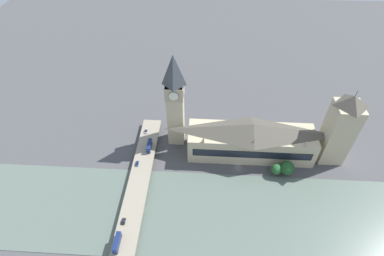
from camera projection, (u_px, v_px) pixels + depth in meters
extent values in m
plane|color=#4C4C4F|center=(238.00, 168.00, 203.11)|extent=(600.00, 600.00, 0.00)
cube|color=slate|center=(241.00, 215.00, 177.92)|extent=(58.26, 360.00, 0.30)
cube|color=#C1B28E|center=(250.00, 143.00, 205.97)|extent=(22.80, 85.19, 20.29)
cube|color=black|center=(252.00, 155.00, 197.01)|extent=(0.40, 78.38, 6.09)
pyramid|color=#514C42|center=(253.00, 129.00, 196.18)|extent=(22.34, 83.49, 7.72)
cone|color=tan|center=(306.00, 144.00, 188.34)|extent=(2.20, 2.20, 5.00)
cone|color=tan|center=(254.00, 141.00, 189.71)|extent=(2.20, 2.20, 5.00)
cone|color=tan|center=(203.00, 139.00, 191.08)|extent=(2.20, 2.20, 5.00)
cube|color=#C1B28E|center=(176.00, 114.00, 205.17)|extent=(11.06, 11.06, 49.94)
cube|color=tan|center=(174.00, 91.00, 191.20)|extent=(11.73, 11.73, 9.96)
cylinder|color=black|center=(174.00, 96.00, 187.12)|extent=(0.50, 6.94, 6.94)
cylinder|color=silver|center=(174.00, 96.00, 187.04)|extent=(0.62, 6.43, 6.43)
cylinder|color=black|center=(175.00, 85.00, 195.27)|extent=(0.50, 6.94, 6.94)
cylinder|color=silver|center=(175.00, 85.00, 195.35)|extent=(0.62, 6.43, 6.43)
cylinder|color=black|center=(183.00, 91.00, 190.95)|extent=(6.94, 0.50, 6.94)
cylinder|color=silver|center=(184.00, 91.00, 190.95)|extent=(6.43, 0.62, 6.43)
cylinder|color=black|center=(166.00, 90.00, 191.44)|extent=(6.94, 0.50, 6.94)
cylinder|color=silver|center=(165.00, 90.00, 191.44)|extent=(6.43, 0.62, 6.43)
pyramid|color=#383D42|center=(173.00, 70.00, 180.35)|extent=(11.28, 11.28, 21.08)
cube|color=#C1B28E|center=(338.00, 133.00, 194.53)|extent=(16.14, 16.14, 46.40)
pyramid|color=#514C42|center=(353.00, 101.00, 175.78)|extent=(16.14, 16.14, 7.26)
cylinder|color=#333338|center=(357.00, 93.00, 171.84)|extent=(0.30, 0.30, 4.00)
cube|color=gray|center=(134.00, 208.00, 179.44)|extent=(3.00, 11.29, 3.74)
cube|color=gray|center=(148.00, 144.00, 216.56)|extent=(3.00, 11.29, 3.74)
cube|color=gray|center=(133.00, 205.00, 177.72)|extent=(148.52, 13.28, 1.20)
cube|color=navy|center=(149.00, 147.00, 208.49)|extent=(10.35, 2.48, 2.00)
cube|color=black|center=(149.00, 146.00, 208.21)|extent=(9.31, 2.54, 0.88)
cube|color=navy|center=(149.00, 145.00, 206.97)|extent=(10.14, 2.48, 2.34)
cube|color=black|center=(149.00, 145.00, 206.89)|extent=(9.31, 2.54, 1.13)
cube|color=navy|center=(149.00, 143.00, 206.10)|extent=(10.04, 2.35, 0.16)
cylinder|color=black|center=(152.00, 143.00, 212.11)|extent=(1.12, 0.28, 1.12)
cylinder|color=black|center=(149.00, 143.00, 212.21)|extent=(1.12, 0.28, 1.12)
cylinder|color=black|center=(150.00, 152.00, 206.08)|extent=(1.12, 0.28, 1.12)
cylinder|color=black|center=(147.00, 152.00, 206.18)|extent=(1.12, 0.28, 1.12)
cube|color=navy|center=(117.00, 243.00, 159.08)|extent=(10.72, 2.51, 1.96)
cube|color=black|center=(117.00, 243.00, 158.81)|extent=(9.64, 2.57, 0.86)
cube|color=navy|center=(117.00, 242.00, 157.60)|extent=(10.50, 2.51, 2.30)
cube|color=black|center=(117.00, 242.00, 157.51)|extent=(9.64, 2.57, 1.10)
cube|color=navy|center=(116.00, 241.00, 156.74)|extent=(10.39, 2.38, 0.16)
cylinder|color=black|center=(122.00, 236.00, 162.89)|extent=(1.03, 0.28, 1.03)
cylinder|color=black|center=(118.00, 236.00, 162.98)|extent=(1.03, 0.28, 1.03)
cylinder|color=black|center=(118.00, 253.00, 156.48)|extent=(1.03, 0.28, 1.03)
cylinder|color=black|center=(113.00, 252.00, 156.58)|extent=(1.03, 0.28, 1.03)
cube|color=silver|center=(146.00, 131.00, 220.81)|extent=(4.54, 1.90, 0.60)
cube|color=black|center=(146.00, 131.00, 220.31)|extent=(2.36, 1.71, 0.57)
cylinder|color=black|center=(148.00, 130.00, 222.22)|extent=(0.64, 0.22, 0.64)
cylinder|color=black|center=(145.00, 130.00, 222.30)|extent=(0.64, 0.22, 0.64)
cylinder|color=black|center=(147.00, 133.00, 219.62)|extent=(0.64, 0.22, 0.64)
cylinder|color=black|center=(145.00, 133.00, 219.70)|extent=(0.64, 0.22, 0.64)
cube|color=black|center=(124.00, 221.00, 169.12)|extent=(3.84, 1.90, 0.66)
cube|color=black|center=(123.00, 221.00, 168.62)|extent=(2.00, 1.71, 0.55)
cylinder|color=black|center=(126.00, 219.00, 170.30)|extent=(0.64, 0.22, 0.64)
cylinder|color=black|center=(123.00, 219.00, 170.37)|extent=(0.64, 0.22, 0.64)
cylinder|color=black|center=(125.00, 224.00, 168.20)|extent=(0.64, 0.22, 0.64)
cylinder|color=black|center=(121.00, 224.00, 168.27)|extent=(0.64, 0.22, 0.64)
cube|color=navy|center=(137.00, 164.00, 198.98)|extent=(4.21, 1.78, 0.66)
cube|color=black|center=(137.00, 163.00, 198.50)|extent=(2.19, 1.60, 0.47)
cylinder|color=black|center=(139.00, 162.00, 200.32)|extent=(0.61, 0.22, 0.61)
cylinder|color=black|center=(136.00, 162.00, 200.39)|extent=(0.61, 0.22, 0.61)
cylinder|color=black|center=(138.00, 166.00, 197.93)|extent=(0.61, 0.22, 0.61)
cylinder|color=black|center=(135.00, 166.00, 197.99)|extent=(0.61, 0.22, 0.61)
cylinder|color=brown|center=(278.00, 172.00, 198.89)|extent=(0.70, 0.70, 2.88)
sphere|color=#1E4C23|center=(279.00, 168.00, 196.10)|extent=(6.01, 6.01, 6.01)
cylinder|color=brown|center=(275.00, 173.00, 198.40)|extent=(0.70, 0.70, 2.59)
sphere|color=#235628|center=(276.00, 169.00, 195.40)|extent=(7.05, 7.05, 7.05)
cylinder|color=brown|center=(285.00, 173.00, 198.46)|extent=(0.70, 0.70, 2.86)
sphere|color=#1E4C23|center=(287.00, 168.00, 194.73)|extent=(9.19, 9.19, 9.19)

